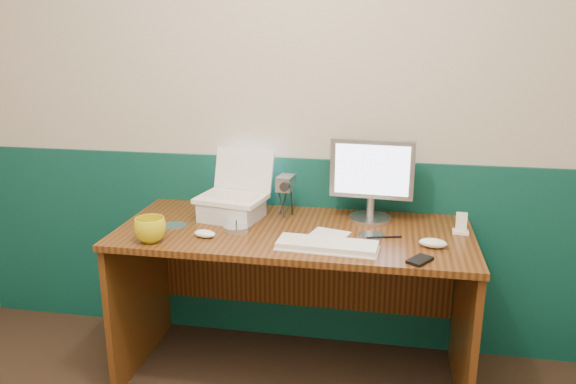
% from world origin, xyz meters
% --- Properties ---
extents(back_wall, '(3.50, 0.04, 2.50)m').
position_xyz_m(back_wall, '(0.00, 1.75, 1.25)').
color(back_wall, '#BBB09E').
rests_on(back_wall, ground).
extents(wainscot, '(3.48, 0.02, 1.00)m').
position_xyz_m(wainscot, '(0.00, 1.74, 0.50)').
color(wainscot, '#073428').
rests_on(wainscot, ground).
extents(desk, '(1.60, 0.70, 0.75)m').
position_xyz_m(desk, '(0.13, 1.38, 0.38)').
color(desk, '#3D1C0B').
rests_on(desk, ground).
extents(laptop_riser, '(0.30, 0.27, 0.09)m').
position_xyz_m(laptop_riser, '(-0.19, 1.48, 0.80)').
color(laptop_riser, silver).
rests_on(laptop_riser, desk).
extents(laptop, '(0.34, 0.29, 0.25)m').
position_xyz_m(laptop, '(-0.19, 1.48, 0.97)').
color(laptop, white).
rests_on(laptop, laptop_riser).
extents(monitor, '(0.39, 0.14, 0.39)m').
position_xyz_m(monitor, '(0.46, 1.57, 0.94)').
color(monitor, '#A7A7AB').
rests_on(monitor, desk).
extents(keyboard, '(0.42, 0.16, 0.02)m').
position_xyz_m(keyboard, '(0.30, 1.17, 0.76)').
color(keyboard, white).
rests_on(keyboard, desk).
extents(mouse_right, '(0.12, 0.08, 0.04)m').
position_xyz_m(mouse_right, '(0.74, 1.27, 0.77)').
color(mouse_right, white).
rests_on(mouse_right, desk).
extents(mouse_left, '(0.11, 0.08, 0.03)m').
position_xyz_m(mouse_left, '(-0.24, 1.21, 0.77)').
color(mouse_left, white).
rests_on(mouse_left, desk).
extents(mug, '(0.16, 0.16, 0.11)m').
position_xyz_m(mug, '(-0.45, 1.12, 0.80)').
color(mug, gold).
rests_on(mug, desk).
extents(camcorder, '(0.09, 0.12, 0.18)m').
position_xyz_m(camcorder, '(0.06, 1.56, 0.84)').
color(camcorder, '#B1B2B6').
rests_on(camcorder, desk).
extents(cd_spindle, '(0.12, 0.12, 0.02)m').
position_xyz_m(cd_spindle, '(-0.12, 1.31, 0.76)').
color(cd_spindle, silver).
rests_on(cd_spindle, desk).
extents(cd_loose_a, '(0.11, 0.11, 0.00)m').
position_xyz_m(cd_loose_a, '(-0.42, 1.34, 0.75)').
color(cd_loose_a, silver).
rests_on(cd_loose_a, desk).
extents(cd_loose_b, '(0.12, 0.12, 0.00)m').
position_xyz_m(cd_loose_b, '(0.48, 1.37, 0.75)').
color(cd_loose_b, silver).
rests_on(cd_loose_b, desk).
extents(pen, '(0.15, 0.05, 0.01)m').
position_xyz_m(pen, '(0.53, 1.34, 0.75)').
color(pen, black).
rests_on(pen, desk).
extents(papers, '(0.19, 0.15, 0.00)m').
position_xyz_m(papers, '(0.30, 1.35, 0.75)').
color(papers, white).
rests_on(papers, desk).
extents(dock, '(0.07, 0.06, 0.01)m').
position_xyz_m(dock, '(0.87, 1.47, 0.76)').
color(dock, white).
rests_on(dock, desk).
extents(music_player, '(0.05, 0.03, 0.08)m').
position_xyz_m(music_player, '(0.87, 1.47, 0.81)').
color(music_player, white).
rests_on(music_player, dock).
extents(pda, '(0.11, 0.13, 0.01)m').
position_xyz_m(pda, '(0.68, 1.10, 0.76)').
color(pda, black).
rests_on(pda, desk).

